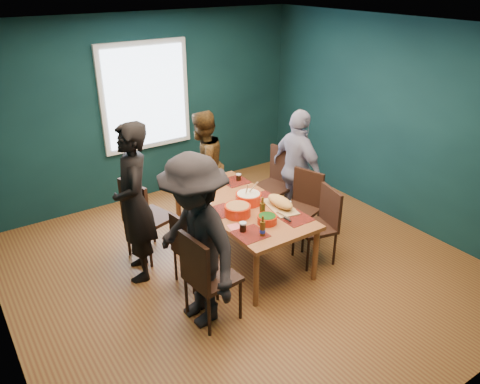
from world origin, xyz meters
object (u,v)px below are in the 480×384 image
(chair_right_mid, at_px, (303,201))
(cutting_board, at_px, (280,203))
(bowl_salad, at_px, (238,210))
(chair_left_far, at_px, (143,214))
(person_near_left, at_px, (196,243))
(bowl_herbs, at_px, (267,219))
(chair_right_far, at_px, (278,179))
(chair_right_near, at_px, (322,220))
(dining_table, at_px, (242,210))
(person_far_left, at_px, (134,203))
(chair_left_mid, at_px, (189,245))
(bowl_dumpling, at_px, (249,198))
(person_back, at_px, (203,166))
(chair_left_near, at_px, (204,273))
(person_right, at_px, (298,170))

(chair_right_mid, distance_m, cutting_board, 0.64)
(bowl_salad, bearing_deg, chair_left_far, 134.44)
(person_near_left, distance_m, bowl_herbs, 1.00)
(chair_right_far, xyz_separation_m, bowl_herbs, (-1.02, -1.08, 0.17))
(person_near_left, bearing_deg, chair_right_mid, 104.36)
(chair_right_near, distance_m, bowl_salad, 1.04)
(dining_table, bearing_deg, bowl_salad, -135.10)
(chair_left_far, distance_m, chair_right_far, 1.98)
(dining_table, relative_size, person_far_left, 1.02)
(chair_left_mid, xyz_separation_m, bowl_dumpling, (0.88, 0.14, 0.27))
(person_far_left, bearing_deg, person_back, 138.77)
(chair_left_mid, bearing_deg, bowl_salad, -11.26)
(person_back, bearing_deg, cutting_board, 73.34)
(chair_left_mid, xyz_separation_m, chair_right_near, (1.54, -0.43, 0.03))
(bowl_herbs, xyz_separation_m, cutting_board, (0.34, 0.20, 0.01))
(chair_left_far, bearing_deg, chair_left_near, -105.94)
(dining_table, distance_m, chair_right_near, 0.95)
(chair_right_near, bearing_deg, chair_left_mid, 176.89)
(person_right, distance_m, bowl_herbs, 1.34)
(chair_right_near, distance_m, bowl_dumpling, 0.91)
(chair_right_mid, distance_m, bowl_salad, 1.09)
(chair_left_near, height_order, person_near_left, person_near_left)
(chair_right_mid, distance_m, person_far_left, 2.13)
(person_far_left, distance_m, bowl_herbs, 1.46)
(bowl_herbs, bearing_deg, chair_left_near, -164.67)
(person_far_left, xyz_separation_m, bowl_salad, (0.99, -0.55, -0.14))
(chair_left_near, height_order, chair_right_near, chair_left_near)
(chair_left_far, relative_size, person_back, 0.68)
(chair_right_near, bearing_deg, person_far_left, 166.46)
(person_far_left, bearing_deg, chair_right_near, 81.04)
(chair_left_near, xyz_separation_m, chair_right_mid, (1.84, 0.67, -0.04))
(person_near_left, bearing_deg, dining_table, 121.53)
(dining_table, relative_size, chair_right_mid, 1.99)
(chair_right_near, xyz_separation_m, bowl_herbs, (-0.77, 0.07, 0.22))
(chair_right_far, relative_size, bowl_salad, 3.39)
(chair_left_far, relative_size, chair_right_near, 1.12)
(chair_left_mid, distance_m, chair_right_far, 1.93)
(dining_table, relative_size, person_back, 1.22)
(dining_table, height_order, bowl_salad, bowl_salad)
(person_back, xyz_separation_m, bowl_herbs, (-0.17, -1.69, -0.01))
(chair_right_far, distance_m, person_far_left, 2.20)
(bowl_dumpling, height_order, cutting_board, bowl_dumpling)
(person_far_left, bearing_deg, bowl_dumpling, 90.94)
(chair_right_mid, xyz_separation_m, cutting_board, (-0.56, -0.21, 0.23))
(chair_left_far, xyz_separation_m, chair_right_mid, (1.86, -0.73, -0.06))
(chair_left_far, distance_m, person_near_left, 1.35)
(chair_left_far, relative_size, chair_right_far, 1.03)
(chair_left_far, height_order, chair_right_mid, chair_left_far)
(chair_left_far, relative_size, bowl_salad, 3.50)
(dining_table, relative_size, chair_right_near, 2.01)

